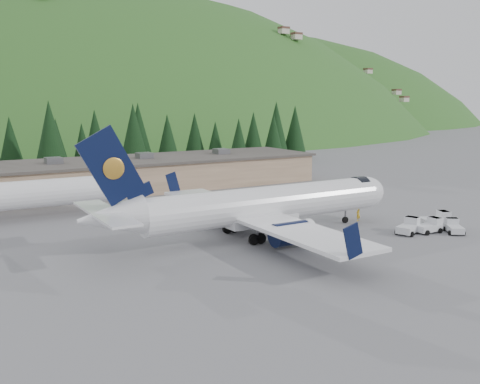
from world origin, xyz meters
name	(u,v)px	position (x,y,z in m)	size (l,w,h in m)	color
ground	(267,235)	(0.00, 0.00, 0.00)	(600.00, 600.00, 0.00)	slate
airliner	(259,206)	(-1.12, 0.00, 3.39)	(38.11, 35.71, 12.71)	white
baggage_tug_a	(430,226)	(16.64, -8.57, 0.75)	(3.18, 1.97, 1.68)	silver
baggage_tug_b	(437,219)	(19.95, -6.82, 0.81)	(3.81, 3.03, 1.82)	silver
baggage_tug_c	(454,227)	(18.83, -10.03, 0.70)	(2.89, 3.25, 1.57)	silver
terminal_building	(116,175)	(-5.01, 38.00, 2.62)	(71.00, 17.00, 6.10)	#8F7557
baggage_tug_d	(409,226)	(14.26, -7.63, 0.79)	(3.70, 2.90, 1.77)	silver
ramp_worker	(358,214)	(13.70, 0.06, 0.88)	(0.64, 0.42, 1.75)	yellow
tree_line	(78,138)	(-5.67, 59.71, 7.48)	(114.19, 18.28, 13.96)	black
hills	(130,291)	(53.34, 207.38, -82.80)	(614.00, 330.00, 300.00)	#28531C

